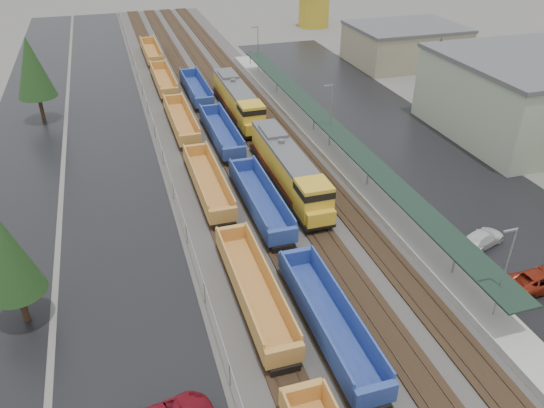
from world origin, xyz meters
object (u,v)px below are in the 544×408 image
(well_string_blue, at_px, (289,251))
(parked_car_east_b, at_px, (539,280))
(locomotive_lead, at_px, (289,169))
(locomotive_trail, at_px, (238,101))
(well_string_yellow, at_px, (208,183))
(storage_tank, at_px, (314,11))
(parked_car_east_c, at_px, (482,239))

(well_string_blue, distance_m, parked_car_east_b, 19.36)
(locomotive_lead, relative_size, parked_car_east_b, 3.60)
(locomotive_trail, xyz_separation_m, parked_car_east_b, (13.29, -41.34, -1.58))
(well_string_yellow, distance_m, storage_tank, 77.03)
(locomotive_lead, xyz_separation_m, well_string_yellow, (-8.00, 1.79, -1.15))
(well_string_yellow, xyz_separation_m, storage_tank, (37.35, 67.33, 2.18))
(locomotive_lead, xyz_separation_m, parked_car_east_b, (13.29, -20.34, -1.58))
(parked_car_east_c, bearing_deg, well_string_blue, 61.50)
(locomotive_lead, bearing_deg, parked_car_east_c, -48.39)
(well_string_blue, bearing_deg, parked_car_east_b, -26.74)
(well_string_yellow, height_order, parked_car_east_c, well_string_yellow)
(well_string_yellow, distance_m, parked_car_east_c, 26.14)
(parked_car_east_b, xyz_separation_m, parked_car_east_c, (-0.64, 6.11, -0.05))
(well_string_yellow, bearing_deg, locomotive_lead, -12.62)
(locomotive_trail, relative_size, well_string_blue, 0.19)
(well_string_blue, height_order, parked_car_east_c, well_string_blue)
(locomotive_trail, bearing_deg, parked_car_east_b, -72.18)
(storage_tank, bearing_deg, locomotive_lead, -113.01)
(locomotive_trail, height_order, parked_car_east_c, locomotive_trail)
(locomotive_trail, bearing_deg, storage_tank, 58.62)
(locomotive_trail, distance_m, well_string_yellow, 20.84)
(well_string_blue, bearing_deg, well_string_yellow, 106.59)
(locomotive_lead, height_order, parked_car_east_b, locomotive_lead)
(locomotive_trail, relative_size, parked_car_east_c, 4.02)
(parked_car_east_c, bearing_deg, storage_tank, -30.94)
(locomotive_trail, height_order, well_string_blue, locomotive_trail)
(locomotive_lead, distance_m, parked_car_east_b, 24.35)
(well_string_yellow, height_order, well_string_blue, well_string_blue)
(locomotive_lead, xyz_separation_m, well_string_blue, (-4.00, -11.63, -1.13))
(well_string_blue, relative_size, storage_tank, 14.81)
(locomotive_trail, xyz_separation_m, well_string_blue, (-4.00, -32.63, -1.13))
(locomotive_trail, height_order, parked_car_east_b, locomotive_trail)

